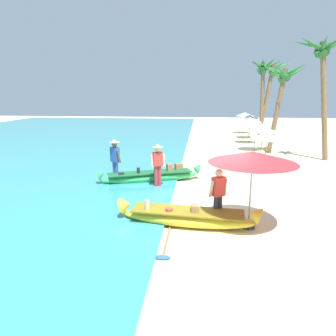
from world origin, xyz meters
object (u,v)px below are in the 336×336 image
person_vendor_hatted (158,163)px  person_vendor_assistant (115,158)px  paddle (165,246)px  palm_tree_leaning_seaward (284,82)px  patio_umbrella_large (253,158)px  palm_tree_far_behind (322,60)px  boat_green_midground (151,176)px  boat_yellow_foreground (187,217)px  palm_tree_tall_inland (271,78)px  person_tourist_customer (218,193)px  palm_tree_mid_cluster (263,74)px

person_vendor_hatted → person_vendor_assistant: (-1.84, 0.58, 0.04)m
person_vendor_hatted → paddle: bearing=-80.1°
palm_tree_leaning_seaward → person_vendor_hatted: bearing=-128.5°
patio_umbrella_large → palm_tree_far_behind: 11.27m
boat_green_midground → paddle: bearing=-77.4°
palm_tree_far_behind → boat_yellow_foreground: bearing=-124.1°
patio_umbrella_large → palm_tree_tall_inland: 17.06m
patio_umbrella_large → person_vendor_assistant: bearing=140.6°
person_vendor_hatted → palm_tree_far_behind: palm_tree_far_behind is taller
boat_green_midground → palm_tree_far_behind: bearing=33.3°
boat_yellow_foreground → person_tourist_customer: size_ratio=2.55×
boat_green_midground → person_vendor_hatted: bearing=-63.0°
person_vendor_hatted → palm_tree_mid_cluster: (6.15, 13.02, 3.97)m
patio_umbrella_large → palm_tree_tall_inland: palm_tree_tall_inland is taller
boat_yellow_foreground → palm_tree_tall_inland: size_ratio=0.67×
patio_umbrella_large → paddle: size_ratio=1.36×
person_vendor_hatted → palm_tree_far_behind: size_ratio=0.27×
boat_yellow_foreground → patio_umbrella_large: (1.70, 0.04, 1.73)m
boat_green_midground → person_vendor_hatted: 1.20m
person_tourist_customer → patio_umbrella_large: (0.84, -0.26, 1.09)m
person_vendor_hatted → person_vendor_assistant: person_vendor_assistant is taller
person_vendor_hatted → palm_tree_tall_inland: (6.72, 13.04, 3.68)m
person_vendor_hatted → palm_tree_mid_cluster: size_ratio=0.28×
person_tourist_customer → paddle: person_tourist_customer is taller
person_vendor_assistant → palm_tree_leaning_seaward: bearing=42.2°
patio_umbrella_large → person_vendor_hatted: bearing=131.4°
patio_umbrella_large → palm_tree_tall_inland: bearing=77.2°
person_vendor_hatted → person_vendor_assistant: size_ratio=0.96×
boat_green_midground → person_vendor_assistant: 1.65m
boat_yellow_foreground → patio_umbrella_large: size_ratio=1.73×
person_vendor_assistant → palm_tree_tall_inland: (8.56, 12.46, 3.65)m
boat_yellow_foreground → palm_tree_mid_cluster: bearing=73.5°
boat_green_midground → patio_umbrella_large: size_ratio=1.82×
boat_yellow_foreground → palm_tree_leaning_seaward: bearing=65.9°
palm_tree_mid_cluster → boat_yellow_foreground: bearing=-106.5°
patio_umbrella_large → paddle: (-2.16, -1.37, -1.95)m
boat_yellow_foreground → person_vendor_assistant: bearing=128.0°
boat_green_midground → palm_tree_leaning_seaward: bearing=46.7°
paddle → person_vendor_hatted: bearing=99.9°
boat_green_midground → person_vendor_hatted: (0.42, -0.82, 0.77)m
boat_green_midground → patio_umbrella_large: (3.41, -4.21, 1.73)m
person_vendor_hatted → paddle: (0.83, -4.76, -0.99)m
person_tourist_customer → paddle: 2.27m
boat_yellow_foreground → person_tourist_customer: 1.11m
patio_umbrella_large → paddle: patio_umbrella_large is taller
person_vendor_hatted → person_tourist_customer: size_ratio=1.11×
person_tourist_customer → person_vendor_hatted: bearing=124.4°
palm_tree_mid_cluster → person_tourist_customer: bearing=-103.9°
person_tourist_customer → palm_tree_leaning_seaward: palm_tree_leaning_seaward is taller
palm_tree_mid_cluster → paddle: size_ratio=3.58×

